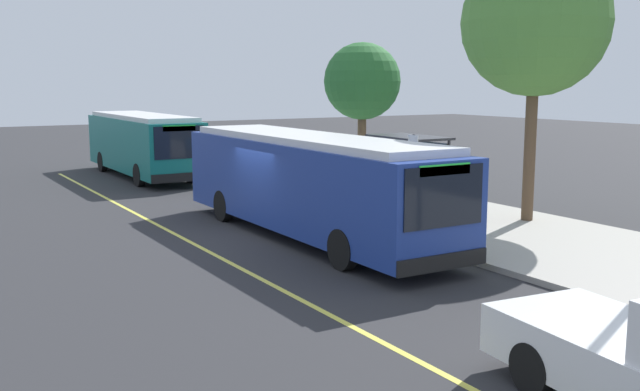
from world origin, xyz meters
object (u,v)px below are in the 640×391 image
Objects in this scene: transit_bus_main at (309,182)px; waiting_bench at (409,193)px; transit_bus_second at (143,143)px; route_sign_post at (413,169)px; pedestrian_commuter at (334,178)px.

transit_bus_main reaches higher than waiting_bench.
transit_bus_second is 3.63× the size of route_sign_post.
transit_bus_second is 12.55m from pedestrian_commuter.
pedestrian_commuter is (12.17, 3.05, -0.50)m from transit_bus_second.
transit_bus_main and route_sign_post have the same top height.
pedestrian_commuter is (-3.55, 3.07, -0.50)m from transit_bus_main.
route_sign_post is 4.91m from pedestrian_commuter.
waiting_bench is at bearing 20.03° from transit_bus_second.
pedestrian_commuter is at bearing -129.95° from waiting_bench.
route_sign_post is 1.66× the size of pedestrian_commuter.
transit_bus_main is at bearing -115.18° from route_sign_post.
transit_bus_main is 6.98× the size of pedestrian_commuter.
waiting_bench is at bearing 50.05° from pedestrian_commuter.
pedestrian_commuter is at bearing 175.88° from route_sign_post.
route_sign_post is (1.28, 2.72, 0.34)m from transit_bus_main.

